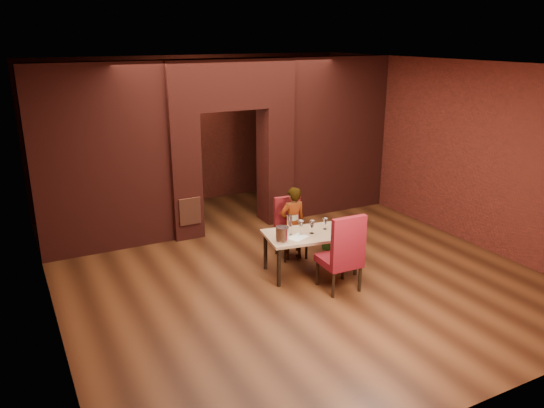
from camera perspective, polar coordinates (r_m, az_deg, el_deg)
The scene contains 25 objects.
floor at distance 8.81m, azimuth 0.94°, elevation -6.42°, with size 8.00×8.00×0.00m, color #4C2713.
ceiling at distance 8.05m, azimuth 1.05°, elevation 14.83°, with size 7.00×8.00×0.04m, color silver.
wall_back at distance 11.88m, azimuth -8.35°, elevation 7.86°, with size 7.00×0.04×3.20m, color maroon.
wall_front at distance 5.31m, azimuth 22.19°, elevation -5.95°, with size 7.00×0.04×3.20m, color maroon.
wall_left at distance 7.35m, azimuth -23.75°, elevation 0.31°, with size 0.04×8.00×3.20m, color maroon.
wall_right at distance 10.38m, azimuth 18.30°, elevation 5.72°, with size 0.04×8.00×3.20m, color maroon.
pillar_left at distance 9.82m, azimuth -9.54°, elevation 3.02°, with size 0.55×0.55×2.30m, color maroon.
pillar_right at distance 10.54m, azimuth 0.32°, elevation 4.28°, with size 0.55×0.55×2.30m, color maroon.
lintel at distance 9.88m, azimuth -4.66°, elevation 12.72°, with size 2.45×0.55×0.90m, color maroon.
wing_wall_left at distance 9.39m, azimuth -17.89°, elevation 4.55°, with size 2.27×0.35×3.20m, color maroon.
wing_wall_right at distance 11.16m, azimuth 6.80°, elevation 7.29°, with size 2.27×0.35×3.20m, color maroon.
vent_panel at distance 9.72m, azimuth -8.81°, elevation -0.79°, with size 0.40×0.03×0.50m, color #A54D30.
rear_door at distance 11.81m, azimuth -9.97°, elevation 5.00°, with size 0.90×0.08×2.10m, color black.
rear_door_frame at distance 11.77m, azimuth -9.91°, elevation 4.96°, with size 1.02×0.04×2.22m, color black.
dining_table at distance 8.42m, azimuth 4.12°, elevation -5.22°, with size 1.41×0.80×0.66m, color tan.
chair_far at distance 8.91m, azimuth 2.11°, elevation -2.64°, with size 0.46×0.46×1.01m, color maroon.
chair_near at distance 7.83m, azimuth 7.25°, elevation -5.04°, with size 0.54×0.54×1.19m, color maroon.
person_seated at distance 8.79m, azimuth 2.23°, elevation -2.09°, with size 0.46×0.30×1.25m, color silver.
wine_glass_a at distance 8.17m, azimuth 3.11°, elevation -2.55°, with size 0.09×0.09×0.23m, color white, non-canonical shape.
wine_glass_b at distance 8.23m, azimuth 4.32°, elevation -2.48°, with size 0.09×0.09×0.21m, color silver, non-canonical shape.
wine_glass_c at distance 8.44m, azimuth 5.74°, elevation -2.12°, with size 0.07×0.07×0.18m, color white, non-canonical shape.
tasting_sheet at distance 8.10m, azimuth 2.79°, elevation -3.59°, with size 0.30×0.22×0.00m, color silver.
wine_bucket at distance 7.86m, azimuth 1.12°, elevation -3.33°, with size 0.20×0.20×0.24m, color silver.
water_bottle at distance 8.15m, azimuth 1.90°, elevation -2.23°, with size 0.08×0.08×0.33m, color white.
potted_plant at distance 9.39m, azimuth 6.04°, elevation -3.50°, with size 0.40×0.34×0.44m, color #265A1E.
Camera 1 is at (-3.85, -7.05, 3.63)m, focal length 35.00 mm.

